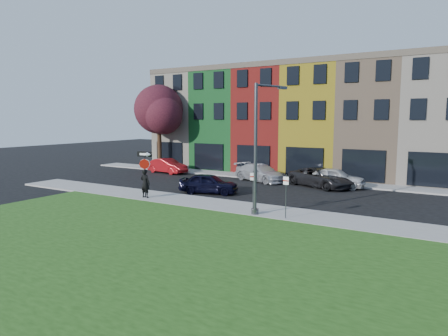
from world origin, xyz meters
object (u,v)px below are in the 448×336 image
Objects in this scene: man at (145,183)px; street_lamp at (259,149)px; stop_sign at (145,165)px; sedan_near at (209,183)px.

man is 0.27× the size of street_lamp.
street_lamp is (8.35, -0.18, 1.39)m from stop_sign.
stop_sign is 0.43× the size of street_lamp.
man is 0.42× the size of sedan_near.
sedan_near is (2.47, 3.91, -1.57)m from stop_sign.
man is (0.02, -0.02, -1.22)m from stop_sign.
man is at bearing -163.05° from street_lamp.
man is 4.65m from sedan_near.
stop_sign is at bearing -163.21° from street_lamp.
street_lamp reaches higher than man.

